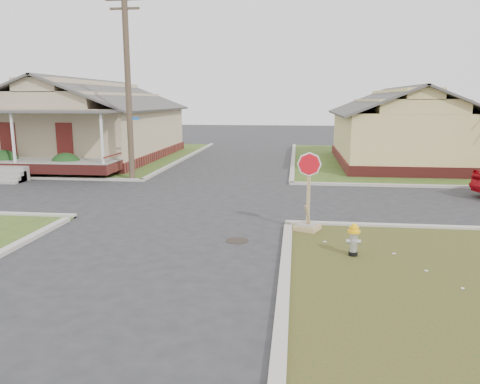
# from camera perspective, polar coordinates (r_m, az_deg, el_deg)

# --- Properties ---
(ground) EXTENTS (120.00, 120.00, 0.00)m
(ground) POSITION_cam_1_polar(r_m,az_deg,el_deg) (14.08, -9.05, -4.98)
(ground) COLOR #28282A
(ground) RESTS_ON ground
(verge_far_left) EXTENTS (19.00, 19.00, 0.05)m
(verge_far_left) POSITION_cam_1_polar(r_m,az_deg,el_deg) (35.45, -21.48, 4.16)
(verge_far_left) COLOR #314D1B
(verge_far_left) RESTS_ON ground
(curbs) EXTENTS (80.00, 40.00, 0.12)m
(curbs) POSITION_cam_1_polar(r_m,az_deg,el_deg) (18.79, -4.90, -0.79)
(curbs) COLOR #A9A599
(curbs) RESTS_ON ground
(manhole) EXTENTS (0.64, 0.64, 0.01)m
(manhole) POSITION_cam_1_polar(r_m,az_deg,el_deg) (13.17, -0.35, -5.95)
(manhole) COLOR black
(manhole) RESTS_ON ground
(corner_house) EXTENTS (10.10, 15.50, 5.30)m
(corner_house) POSITION_cam_1_polar(r_m,az_deg,el_deg) (32.76, -18.19, 7.83)
(corner_house) COLOR maroon
(corner_house) RESTS_ON ground
(side_house_yellow) EXTENTS (7.60, 11.60, 4.70)m
(side_house_yellow) POSITION_cam_1_polar(r_m,az_deg,el_deg) (30.18, 18.92, 7.37)
(side_house_yellow) COLOR maroon
(side_house_yellow) RESTS_ON ground
(utility_pole) EXTENTS (1.80, 0.28, 9.00)m
(utility_pole) POSITION_cam_1_polar(r_m,az_deg,el_deg) (23.31, -13.50, 12.80)
(utility_pole) COLOR #49372A
(utility_pole) RESTS_ON ground
(fire_hydrant) EXTENTS (0.31, 0.31, 0.83)m
(fire_hydrant) POSITION_cam_1_polar(r_m,az_deg,el_deg) (12.03, 13.69, -5.45)
(fire_hydrant) COLOR black
(fire_hydrant) RESTS_ON ground
(stop_sign) EXTENTS (0.67, 0.65, 2.35)m
(stop_sign) POSITION_cam_1_polar(r_m,az_deg,el_deg) (14.08, 8.27, -2.61)
(stop_sign) COLOR #9E8656
(stop_sign) RESTS_ON ground
(hedge_left) EXTENTS (1.59, 1.30, 1.21)m
(hedge_left) POSITION_cam_1_polar(r_m,az_deg,el_deg) (27.39, -26.92, 3.21)
(hedge_left) COLOR #153413
(hedge_left) RESTS_ON verge_far_left
(hedge_right) EXTENTS (1.51, 1.24, 1.16)m
(hedge_right) POSITION_cam_1_polar(r_m,az_deg,el_deg) (25.51, -20.44, 3.15)
(hedge_right) COLOR #153413
(hedge_right) RESTS_ON verge_far_left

